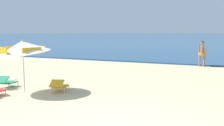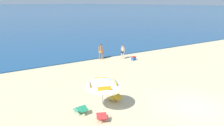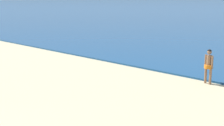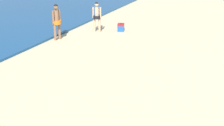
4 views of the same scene
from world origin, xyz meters
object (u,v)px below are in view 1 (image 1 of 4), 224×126
Objects in this scene: beach_umbrella_striped_main at (23,47)px; lounge_chair_under_umbrella at (6,81)px; person_standing_beside at (202,52)px; lounge_chair_facing_sea at (59,85)px.

beach_umbrella_striped_main reaches higher than lounge_chair_under_umbrella.
lounge_chair_under_umbrella is at bearing -125.13° from person_standing_beside.
lounge_chair_under_umbrella is (-1.28, 0.31, -1.49)m from beach_umbrella_striped_main.
beach_umbrella_striped_main is 1.68× the size of person_standing_beside.
lounge_chair_facing_sea is at bearing 24.17° from beach_umbrella_striped_main.
lounge_chair_under_umbrella is at bearing 166.18° from beach_umbrella_striped_main.
lounge_chair_facing_sea reaches higher than lounge_chair_under_umbrella.
beach_umbrella_striped_main is 2.01m from lounge_chair_facing_sea.
lounge_chair_facing_sea is 10.98m from person_standing_beside.
lounge_chair_facing_sea is (2.51, 0.24, -0.00)m from lounge_chair_under_umbrella.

